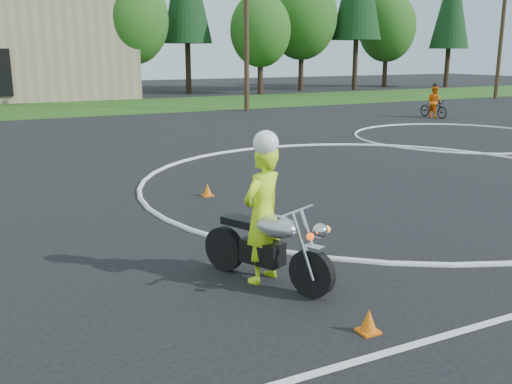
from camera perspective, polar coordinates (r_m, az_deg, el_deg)
name	(u,v)px	position (r m, az deg, el deg)	size (l,w,h in m)	color
ground	(463,210)	(12.93, 20.02, -1.68)	(120.00, 120.00, 0.00)	black
grass_strip	(133,106)	(36.79, -12.20, 8.42)	(120.00, 10.00, 0.02)	#1E4714
course_markings	(405,165)	(17.45, 14.66, 2.59)	(19.05, 19.05, 0.12)	silver
primary_motorcycle	(268,245)	(8.19, 1.24, -5.32)	(1.15, 2.12, 1.20)	black
rider_primary_grp	(263,210)	(8.15, 0.68, -1.80)	(0.87, 0.75, 2.22)	#CCFF1A
rider_second_grp	(434,105)	(30.86, 17.37, 8.27)	(0.67, 1.84, 1.76)	black
treeline	(282,11)	(49.43, 2.57, 17.68)	(38.20, 8.10, 14.52)	#382619
utility_poles	(246,16)	(32.78, -0.97, 17.18)	(41.60, 1.12, 10.00)	#473321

